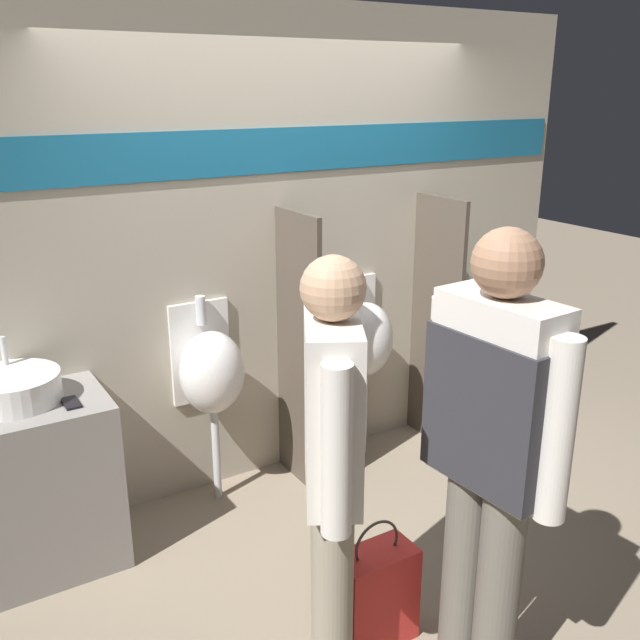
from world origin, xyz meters
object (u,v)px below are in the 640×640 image
object	(u,v)px
cell_phone	(71,403)
urinal_far	(364,339)
sink_basin	(13,388)
toilet	(495,381)
shopping_bag	(375,595)
person_in_vest	(492,439)
person_with_lanyard	(332,463)
urinal_near_counter	(211,372)

from	to	relation	value
cell_phone	urinal_far	xyz separation A→B (m)	(1.80, 0.22, -0.09)
sink_basin	urinal_far	world-z (taller)	urinal_far
sink_basin	toilet	distance (m)	3.09
sink_basin	shopping_bag	xyz separation A→B (m)	(1.12, -1.32, -0.71)
toilet	person_in_vest	size ratio (longest dim) A/B	0.49
urinal_far	person_with_lanyard	distance (m)	1.84
urinal_near_counter	shopping_bag	bearing A→B (deg)	-84.91
shopping_bag	urinal_near_counter	bearing A→B (deg)	95.09
urinal_far	toilet	size ratio (longest dim) A/B	1.32
cell_phone	person_in_vest	bearing A→B (deg)	-53.42
toilet	person_with_lanyard	distance (m)	2.59
urinal_near_counter	toilet	distance (m)	2.08
urinal_far	shopping_bag	xyz separation A→B (m)	(-0.89, -1.38, -0.55)
urinal_far	person_in_vest	world-z (taller)	person_in_vest
cell_phone	shopping_bag	size ratio (longest dim) A/B	0.24
cell_phone	person_with_lanyard	xyz separation A→B (m)	(0.65, -1.22, 0.09)
cell_phone	urinal_far	size ratio (longest dim) A/B	0.12
urinal_far	toilet	world-z (taller)	urinal_far
toilet	sink_basin	bearing A→B (deg)	178.48
sink_basin	shopping_bag	distance (m)	1.87
sink_basin	toilet	size ratio (longest dim) A/B	0.48
urinal_far	person_with_lanyard	world-z (taller)	person_with_lanyard
sink_basin	urinal_far	size ratio (longest dim) A/B	0.36
shopping_bag	toilet	bearing A→B (deg)	33.15
person_with_lanyard	urinal_far	bearing A→B (deg)	-9.29
toilet	person_in_vest	bearing A→B (deg)	-136.18
shopping_bag	person_in_vest	bearing A→B (deg)	-57.99
urinal_far	shopping_bag	world-z (taller)	urinal_far
sink_basin	cell_phone	world-z (taller)	sink_basin
urinal_far	urinal_near_counter	bearing A→B (deg)	180.00
sink_basin	urinal_near_counter	distance (m)	1.01
urinal_far	shopping_bag	distance (m)	1.73
sink_basin	toilet	world-z (taller)	sink_basin
person_with_lanyard	urinal_near_counter	bearing A→B (deg)	24.10
sink_basin	shopping_bag	world-z (taller)	sink_basin
urinal_far	person_with_lanyard	xyz separation A→B (m)	(-1.14, -1.43, 0.18)
shopping_bag	person_with_lanyard	bearing A→B (deg)	-168.33
cell_phone	shopping_bag	bearing A→B (deg)	-52.10
toilet	urinal_near_counter	bearing A→B (deg)	176.12
urinal_far	sink_basin	bearing A→B (deg)	-178.38
cell_phone	person_in_vest	world-z (taller)	person_in_vest
sink_basin	person_in_vest	bearing A→B (deg)	-51.32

